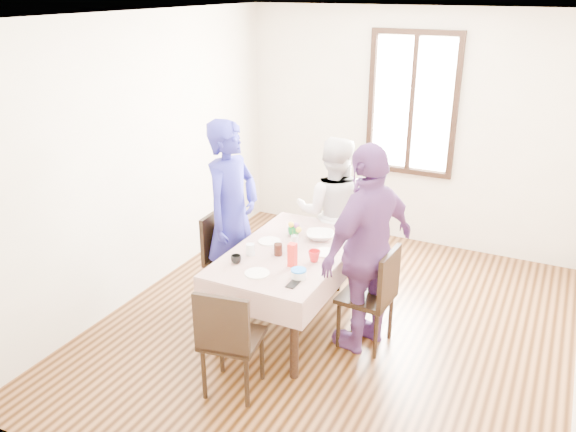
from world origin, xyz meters
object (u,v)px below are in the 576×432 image
(chair_right, at_px, (366,296))
(chair_near, at_px, (232,338))
(chair_far, at_px, (333,240))
(dining_table, at_px, (290,289))
(person_left, at_px, (232,216))
(person_far, at_px, (333,212))
(chair_left, at_px, (232,260))
(person_right, at_px, (367,249))

(chair_right, relative_size, chair_near, 1.00)
(chair_far, bearing_deg, dining_table, 95.61)
(person_left, distance_m, person_far, 1.08)
(chair_near, relative_size, person_far, 0.59)
(chair_far, xyz_separation_m, chair_near, (0.00, -1.98, 0.00))
(dining_table, distance_m, person_left, 0.87)
(chair_near, height_order, person_far, person_far)
(person_left, height_order, person_far, person_left)
(chair_far, relative_size, chair_near, 1.00)
(chair_right, relative_size, person_far, 0.59)
(chair_right, xyz_separation_m, chair_far, (-0.69, 0.95, 0.00))
(dining_table, xyz_separation_m, person_far, (0.00, 0.97, 0.40))
(chair_left, xyz_separation_m, person_right, (1.37, -0.09, 0.44))
(chair_right, bearing_deg, chair_near, 150.04)
(dining_table, relative_size, person_left, 0.79)
(chair_far, bearing_deg, chair_near, 95.61)
(dining_table, xyz_separation_m, chair_right, (0.69, 0.05, 0.08))
(dining_table, height_order, person_right, person_right)
(chair_near, distance_m, person_right, 1.31)
(chair_left, distance_m, chair_near, 1.32)
(person_left, xyz_separation_m, person_far, (0.67, 0.84, -0.13))
(dining_table, xyz_separation_m, person_right, (0.67, 0.05, 0.52))
(chair_left, relative_size, chair_right, 1.00)
(dining_table, bearing_deg, chair_far, 90.00)
(chair_far, bearing_deg, person_left, 57.44)
(chair_right, bearing_deg, chair_far, 39.92)
(chair_left, height_order, person_right, person_right)
(chair_left, height_order, person_left, person_left)
(person_right, bearing_deg, chair_near, -12.17)
(person_far, bearing_deg, chair_far, -104.98)
(dining_table, bearing_deg, chair_right, 3.73)
(chair_left, bearing_deg, chair_near, 29.05)
(dining_table, xyz_separation_m, chair_far, (0.00, 0.99, 0.08))
(person_right, bearing_deg, person_far, -123.22)
(dining_table, relative_size, chair_left, 1.58)
(chair_near, bearing_deg, person_right, 47.38)
(person_left, bearing_deg, chair_right, -89.19)
(chair_far, distance_m, person_far, 0.32)
(person_left, bearing_deg, chair_near, -144.55)
(dining_table, height_order, chair_right, chair_right)
(chair_left, height_order, chair_far, same)
(dining_table, bearing_deg, person_right, 3.83)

